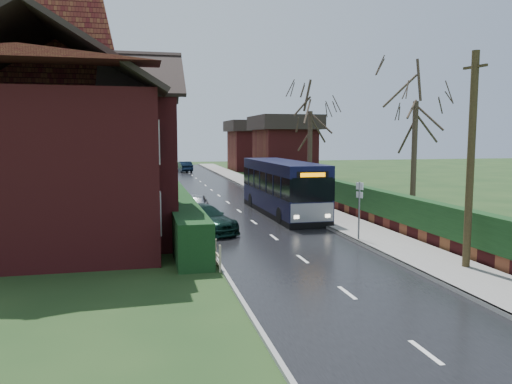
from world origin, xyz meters
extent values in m
plane|color=#2F471E|center=(0.00, 0.00, 0.00)|extent=(140.00, 140.00, 0.00)
cube|color=black|center=(0.00, 10.00, 0.01)|extent=(6.00, 100.00, 0.02)
cube|color=slate|center=(4.25, 10.00, 0.07)|extent=(2.50, 100.00, 0.14)
cube|color=gray|center=(3.05, 10.00, 0.07)|extent=(0.12, 100.00, 0.14)
cube|color=gray|center=(-3.05, 10.00, 0.05)|extent=(0.12, 100.00, 0.10)
cube|color=black|center=(-3.90, 5.00, 0.80)|extent=(1.20, 16.00, 1.60)
cube|color=maroon|center=(5.80, 10.00, 0.30)|extent=(0.30, 50.00, 0.60)
cube|color=black|center=(5.80, 10.00, 1.20)|extent=(0.60, 50.00, 1.20)
cube|color=maroon|center=(-9.00, 5.00, 3.00)|extent=(8.00, 14.00, 6.00)
cube|color=maroon|center=(-5.50, 2.00, 3.00)|extent=(2.50, 4.00, 6.00)
cube|color=brown|center=(-8.00, 9.00, 9.20)|extent=(0.90, 1.40, 2.20)
cube|color=silver|center=(-4.95, 0.00, 1.60)|extent=(0.08, 1.20, 1.60)
cube|color=black|center=(-4.92, 0.00, 1.60)|extent=(0.03, 0.95, 1.35)
cube|color=silver|center=(-4.95, 0.00, 4.20)|extent=(0.08, 1.20, 1.60)
cube|color=black|center=(-4.92, 0.00, 4.20)|extent=(0.03, 0.95, 1.35)
cube|color=silver|center=(-4.95, 4.00, 1.60)|extent=(0.08, 1.20, 1.60)
cube|color=black|center=(-4.92, 4.00, 1.60)|extent=(0.03, 0.95, 1.35)
cube|color=silver|center=(-4.95, 4.00, 4.20)|extent=(0.08, 1.20, 1.60)
cube|color=black|center=(-4.92, 4.00, 4.20)|extent=(0.03, 0.95, 1.35)
cube|color=silver|center=(-4.95, 8.00, 1.60)|extent=(0.08, 1.20, 1.60)
cube|color=black|center=(-4.92, 8.00, 1.60)|extent=(0.03, 0.95, 1.35)
cube|color=silver|center=(-4.95, 8.00, 4.20)|extent=(0.08, 1.20, 1.60)
cube|color=black|center=(-4.92, 8.00, 4.20)|extent=(0.03, 0.95, 1.35)
cube|color=silver|center=(-4.95, 10.50, 1.60)|extent=(0.08, 1.20, 1.60)
cube|color=black|center=(-4.92, 10.50, 1.60)|extent=(0.03, 0.95, 1.35)
cube|color=silver|center=(-4.95, 10.50, 4.20)|extent=(0.08, 1.20, 1.60)
cube|color=black|center=(-4.92, 10.50, 4.20)|extent=(0.03, 0.95, 1.35)
cube|color=black|center=(2.20, 8.47, 0.83)|extent=(2.42, 9.95, 1.03)
cube|color=black|center=(2.20, 8.47, 1.88)|extent=(2.44, 9.95, 1.08)
cube|color=black|center=(2.20, 8.47, 2.72)|extent=(2.42, 9.95, 0.59)
cube|color=black|center=(2.20, 8.47, 0.16)|extent=(2.42, 9.95, 0.32)
cube|color=gray|center=(2.28, 3.56, 0.81)|extent=(2.16, 0.16, 0.90)
cube|color=black|center=(2.28, 3.53, 1.89)|extent=(2.03, 0.11, 1.17)
cube|color=black|center=(2.28, 3.53, 2.61)|extent=(1.58, 0.11, 0.32)
cube|color=#FF8C00|center=(2.28, 3.49, 2.61)|extent=(1.24, 0.06, 0.20)
cube|color=black|center=(2.28, 3.55, 0.20)|extent=(2.21, 0.18, 0.27)
cube|color=#FFF2CC|center=(1.50, 3.49, 0.63)|extent=(0.25, 0.05, 0.16)
cube|color=#FFF2CC|center=(3.07, 3.52, 0.63)|extent=(0.25, 0.05, 0.16)
cylinder|color=black|center=(1.24, 5.28, 0.43)|extent=(0.27, 0.87, 0.86)
cylinder|color=black|center=(3.27, 5.31, 0.43)|extent=(0.27, 0.87, 0.86)
cylinder|color=black|center=(1.13, 11.62, 0.43)|extent=(0.27, 0.87, 0.86)
cylinder|color=black|center=(3.16, 11.65, 0.43)|extent=(0.27, 0.87, 0.86)
imported|color=#B1B2B6|center=(-2.80, 8.32, 0.64)|extent=(2.11, 3.96, 1.28)
imported|color=black|center=(-2.90, 4.00, 0.63)|extent=(3.42, 4.72, 1.27)
imported|color=#101D30|center=(-0.39, 44.17, 0.67)|extent=(1.90, 4.19, 1.33)
cylinder|color=slate|center=(3.20, 0.29, 1.28)|extent=(0.07, 0.07, 2.55)
cube|color=white|center=(3.20, 0.29, 2.37)|extent=(0.18, 0.38, 0.29)
cube|color=white|center=(3.20, 0.29, 2.01)|extent=(0.15, 0.34, 0.26)
cylinder|color=#302815|center=(4.80, -4.59, 3.55)|extent=(0.24, 0.24, 7.11)
cube|color=#302815|center=(4.80, -4.59, 6.60)|extent=(0.26, 0.91, 0.08)
cylinder|color=#3A2D22|center=(9.00, 6.00, 3.16)|extent=(0.30, 0.30, 6.31)
cylinder|color=#33271E|center=(6.00, 14.72, 3.09)|extent=(0.33, 0.33, 6.18)
cylinder|color=#3A2F22|center=(-11.93, 17.06, 3.82)|extent=(0.35, 0.35, 7.64)
camera|label=1|loc=(-5.55, -18.72, 4.40)|focal=35.00mm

